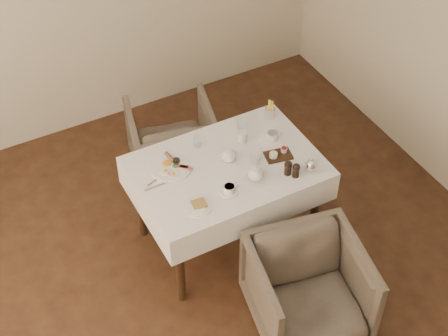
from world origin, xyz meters
name	(u,v)px	position (x,y,z in m)	size (l,w,h in m)	color
table	(227,178)	(0.42, 0.69, 0.64)	(1.28, 0.88, 0.75)	black
armchair_near	(308,290)	(0.54, -0.21, 0.33)	(0.71, 0.73, 0.67)	#50473B
armchair_far	(172,141)	(0.39, 1.56, 0.31)	(0.67, 0.69, 0.62)	#50473B
breakfast_plate	(171,167)	(0.07, 0.85, 0.76)	(0.29, 0.29, 0.04)	white
side_plate	(198,207)	(0.06, 0.43, 0.76)	(0.20, 0.19, 0.02)	white
teapot_centre	(228,154)	(0.45, 0.73, 0.81)	(0.15, 0.12, 0.12)	white
teapot_front	(256,173)	(0.52, 0.48, 0.82)	(0.16, 0.12, 0.12)	white
creamer	(242,136)	(0.64, 0.86, 0.80)	(0.07, 0.07, 0.08)	white
teacup_near	(229,190)	(0.31, 0.46, 0.78)	(0.12, 0.12, 0.06)	white
teacup_far	(273,136)	(0.83, 0.77, 0.79)	(0.13, 0.13, 0.07)	white
glass_left	(197,141)	(0.34, 0.97, 0.80)	(0.06, 0.06, 0.09)	silver
glass_mid	(256,157)	(0.61, 0.63, 0.81)	(0.07, 0.07, 0.10)	silver
glass_right	(242,123)	(0.70, 0.99, 0.80)	(0.07, 0.07, 0.10)	silver
condiment_board	(278,155)	(0.78, 0.60, 0.77)	(0.21, 0.16, 0.05)	black
pepper_mill_left	(288,168)	(0.74, 0.42, 0.81)	(0.06, 0.06, 0.12)	black
pepper_mill_right	(296,170)	(0.78, 0.38, 0.81)	(0.05, 0.05, 0.11)	black
silver_pot	(311,164)	(0.90, 0.38, 0.81)	(0.10, 0.09, 0.11)	white
fries_cup	(270,110)	(0.95, 1.00, 0.82)	(0.07, 0.07, 0.15)	silver
cutlery_fork	(158,178)	(-0.05, 0.80, 0.76)	(0.02, 0.20, 0.00)	silver
cutlery_knife	(158,186)	(-0.08, 0.73, 0.76)	(0.02, 0.20, 0.00)	silver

